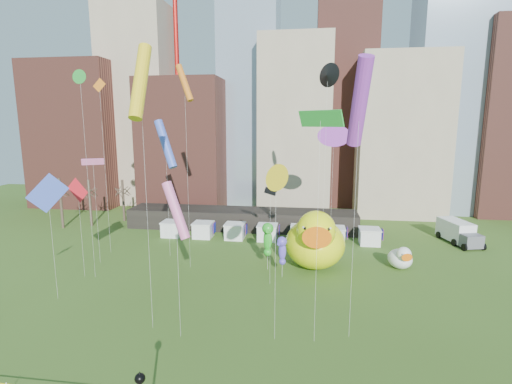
# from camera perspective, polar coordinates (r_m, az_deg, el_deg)

# --- Properties ---
(skyline) EXTENTS (101.00, 23.00, 68.00)m
(skyline) POSITION_cam_1_polar(r_m,az_deg,el_deg) (81.14, 4.68, 12.93)
(skyline) COLOR brown
(skyline) RESTS_ON ground
(pavilion) EXTENTS (38.00, 6.00, 3.20)m
(pavilion) POSITION_cam_1_polar(r_m,az_deg,el_deg) (64.80, -2.13, -4.02)
(pavilion) COLOR black
(pavilion) RESTS_ON ground
(vendor_tents) EXTENTS (33.24, 2.80, 2.40)m
(vendor_tents) POSITION_cam_1_polar(r_m,az_deg,el_deg) (58.50, 1.70, -6.08)
(vendor_tents) COLOR white
(vendor_tents) RESTS_ON ground
(bare_trees) EXTENTS (8.44, 6.44, 8.50)m
(bare_trees) POSITION_cam_1_polar(r_m,az_deg,el_deg) (72.24, -23.26, -1.41)
(bare_trees) COLOR #382B21
(bare_trees) RESTS_ON ground
(big_duck) EXTENTS (7.37, 9.92, 7.64)m
(big_duck) POSITION_cam_1_polar(r_m,az_deg,el_deg) (47.26, 8.78, -7.13)
(big_duck) COLOR #F1F90C
(big_duck) RESTS_ON ground
(small_duck) EXTENTS (3.31, 4.10, 2.99)m
(small_duck) POSITION_cam_1_polar(r_m,az_deg,el_deg) (50.45, 20.66, -9.11)
(small_duck) COLOR white
(small_duck) RESTS_ON ground
(seahorse_green) EXTENTS (1.49, 1.81, 5.85)m
(seahorse_green) POSITION_cam_1_polar(r_m,az_deg,el_deg) (46.15, 1.74, -6.61)
(seahorse_green) COLOR silver
(seahorse_green) RESTS_ON ground
(seahorse_purple) EXTENTS (1.44, 1.62, 4.88)m
(seahorse_purple) POSITION_cam_1_polar(r_m,az_deg,el_deg) (44.09, 3.93, -8.33)
(seahorse_purple) COLOR silver
(seahorse_purple) RESTS_ON ground
(box_truck) EXTENTS (4.58, 7.96, 3.19)m
(box_truck) POSITION_cam_1_polar(r_m,az_deg,el_deg) (64.41, 27.73, -5.25)
(box_truck) COLOR white
(box_truck) RESTS_ON ground
(kite_1) EXTENTS (2.74, 1.94, 13.01)m
(kite_1) POSITION_cam_1_polar(r_m,az_deg,el_deg) (30.76, -11.77, -2.71)
(kite_1) COLOR silver
(kite_1) RESTS_ON ground
(kite_2) EXTENTS (1.57, 1.94, 10.70)m
(kite_2) POSITION_cam_1_polar(r_m,az_deg,el_deg) (40.68, 2.15, -0.00)
(kite_2) COLOR silver
(kite_2) RESTS_ON ground
(kite_3) EXTENTS (1.44, 0.73, 23.01)m
(kite_3) POSITION_cam_1_polar(r_m,az_deg,el_deg) (46.06, -24.62, 15.08)
(kite_3) COLOR silver
(kite_3) RESTS_ON ground
(kite_4) EXTENTS (1.22, 1.94, 14.42)m
(kite_4) POSITION_cam_1_polar(r_m,az_deg,el_deg) (29.30, 2.99, 2.11)
(kite_4) COLOR silver
(kite_4) RESTS_ON ground
(kite_5) EXTENTS (3.67, 2.80, 17.97)m
(kite_5) POSITION_cam_1_polar(r_m,az_deg,el_deg) (50.39, -13.25, 6.93)
(kite_5) COLOR silver
(kite_5) RESTS_ON ground
(kite_6) EXTENTS (1.78, 0.07, 23.12)m
(kite_6) POSITION_cam_1_polar(r_m,az_deg,el_deg) (54.39, -22.11, 13.19)
(kite_6) COLOR silver
(kite_6) RESTS_ON ground
(kite_7) EXTENTS (2.93, 0.43, 17.25)m
(kite_7) POSITION_cam_1_polar(r_m,az_deg,el_deg) (53.05, 11.46, 8.14)
(kite_7) COLOR silver
(kite_7) RESTS_ON ground
(kite_8) EXTENTS (2.75, 0.50, 11.51)m
(kite_8) POSITION_cam_1_polar(r_m,az_deg,el_deg) (47.16, -24.89, 0.12)
(kite_8) COLOR silver
(kite_8) RESTS_ON ground
(kite_9) EXTENTS (2.40, 1.61, 13.25)m
(kite_9) POSITION_cam_1_polar(r_m,az_deg,el_deg) (50.80, -23.02, 4.06)
(kite_9) COLOR silver
(kite_9) RESTS_ON ground
(kite_10) EXTENTS (1.71, 2.53, 24.31)m
(kite_10) POSITION_cam_1_polar(r_m,az_deg,el_deg) (47.14, 10.58, 16.63)
(kite_10) COLOR silver
(kite_10) RESTS_ON ground
(kite_11) EXTENTS (3.32, 3.05, 18.39)m
(kite_11) POSITION_cam_1_polar(r_m,az_deg,el_deg) (29.01, 9.53, 10.55)
(kite_11) COLOR silver
(kite_11) RESTS_ON ground
(kite_12) EXTENTS (1.12, 3.60, 23.65)m
(kite_12) POSITION_cam_1_polar(r_m,az_deg,el_deg) (32.15, -16.76, 15.37)
(kite_12) COLOR silver
(kite_12) RESTS_ON ground
(kite_13) EXTENTS (2.79, 2.69, 12.77)m
(kite_13) POSITION_cam_1_polar(r_m,az_deg,el_deg) (41.98, -28.46, -0.23)
(kite_13) COLOR silver
(kite_13) RESTS_ON ground
(kite_14) EXTENTS (2.52, 1.87, 24.05)m
(kite_14) POSITION_cam_1_polar(r_m,az_deg,el_deg) (45.75, -10.54, 15.57)
(kite_14) COLOR silver
(kite_14) RESTS_ON ground
(kite_15) EXTENTS (1.57, 4.03, 22.31)m
(kite_15) POSITION_cam_1_polar(r_m,az_deg,el_deg) (30.34, 15.11, 12.66)
(kite_15) COLOR silver
(kite_15) RESTS_ON ground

